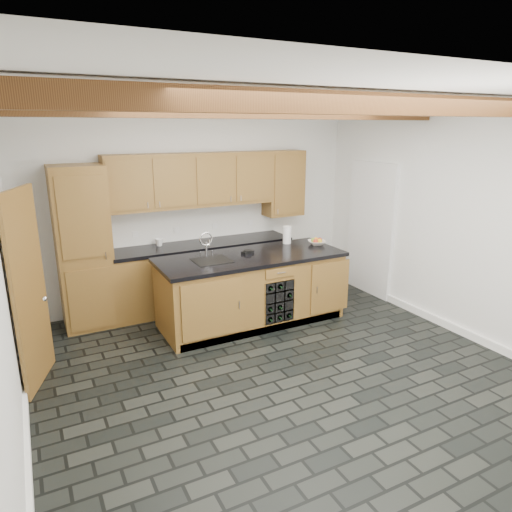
{
  "coord_description": "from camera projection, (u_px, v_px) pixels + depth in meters",
  "views": [
    {
      "loc": [
        -2.26,
        -3.83,
        2.54
      ],
      "look_at": [
        0.12,
        0.8,
        1.07
      ],
      "focal_mm": 32.0,
      "sensor_mm": 36.0,
      "label": 1
    }
  ],
  "objects": [
    {
      "name": "ground",
      "position": [
        280.0,
        369.0,
        4.96
      ],
      "size": [
        5.0,
        5.0,
        0.0
      ],
      "primitive_type": "plane",
      "color": "black",
      "rests_on": "ground"
    },
    {
      "name": "kitchen_scale",
      "position": [
        248.0,
        252.0,
        6.02
      ],
      "size": [
        0.17,
        0.12,
        0.05
      ],
      "rotation": [
        0.0,
        0.0,
        0.25
      ],
      "color": "black",
      "rests_on": "island"
    },
    {
      "name": "paper_towel",
      "position": [
        287.0,
        235.0,
        6.53
      ],
      "size": [
        0.12,
        0.12,
        0.25
      ],
      "primitive_type": "cylinder",
      "color": "white",
      "rests_on": "island"
    },
    {
      "name": "back_cabinetry",
      "position": [
        179.0,
        242.0,
        6.44
      ],
      "size": [
        3.65,
        0.62,
        2.2
      ],
      "color": "olive",
      "rests_on": "ground"
    },
    {
      "name": "island",
      "position": [
        252.0,
        289.0,
        6.07
      ],
      "size": [
        2.48,
        0.96,
        0.93
      ],
      "color": "olive",
      "rests_on": "ground"
    },
    {
      "name": "faucet",
      "position": [
        211.0,
        257.0,
        5.73
      ],
      "size": [
        0.45,
        0.4,
        0.34
      ],
      "color": "black",
      "rests_on": "island"
    },
    {
      "name": "mug",
      "position": [
        159.0,
        242.0,
        6.41
      ],
      "size": [
        0.14,
        0.14,
        0.11
      ],
      "primitive_type": "imported",
      "rotation": [
        0.0,
        0.0,
        -0.3
      ],
      "color": "white",
      "rests_on": "back_cabinetry"
    },
    {
      "name": "fruit_bowl",
      "position": [
        317.0,
        243.0,
        6.48
      ],
      "size": [
        0.31,
        0.31,
        0.06
      ],
      "primitive_type": "imported",
      "rotation": [
        0.0,
        0.0,
        -0.34
      ],
      "color": "silver",
      "rests_on": "island"
    },
    {
      "name": "room_shell",
      "position": [
        251.0,
        224.0,
        4.96
      ],
      "size": [
        5.01,
        5.0,
        5.0
      ],
      "color": "white",
      "rests_on": "ground"
    },
    {
      "name": "fruit_cluster",
      "position": [
        317.0,
        240.0,
        6.47
      ],
      "size": [
        0.16,
        0.17,
        0.07
      ],
      "color": "red",
      "rests_on": "fruit_bowl"
    }
  ]
}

